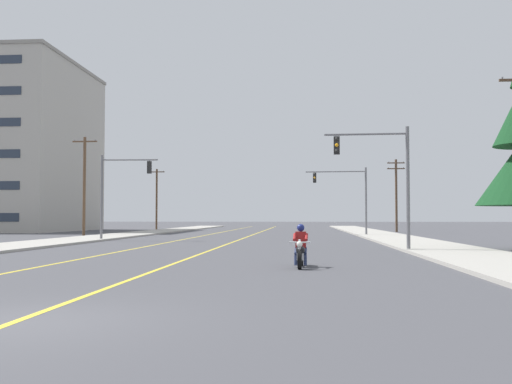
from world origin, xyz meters
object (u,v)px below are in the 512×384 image
object	(u,v)px
traffic_signal_mid_right	(348,190)
utility_pole_left_far	(157,198)
traffic_signal_near_right	(384,170)
utility_pole_left_near	(84,184)
utility_pole_right_far	(396,193)
motorcycle_with_rider	(301,250)
traffic_signal_near_left	(118,185)

from	to	relation	value
traffic_signal_mid_right	utility_pole_left_far	bearing A→B (deg)	134.24
traffic_signal_near_right	utility_pole_left_near	xyz separation A→B (m)	(-23.46, 21.28, 0.60)
utility_pole_right_far	utility_pole_left_far	distance (m)	32.35
traffic_signal_mid_right	utility_pole_right_far	distance (m)	15.14
motorcycle_with_rider	traffic_signal_near_right	xyz separation A→B (m)	(4.13, 9.46, 3.47)
traffic_signal_near_right	motorcycle_with_rider	bearing A→B (deg)	-113.58
motorcycle_with_rider	traffic_signal_near_right	distance (m)	10.89
traffic_signal_mid_right	utility_pole_left_near	world-z (taller)	utility_pole_left_near
traffic_signal_near_left	motorcycle_with_rider	bearing A→B (deg)	-58.20
motorcycle_with_rider	traffic_signal_near_left	bearing A→B (deg)	121.80
traffic_signal_near_left	utility_pole_left_near	xyz separation A→B (m)	(-6.07, 9.36, 0.60)
traffic_signal_near_left	utility_pole_left_near	world-z (taller)	utility_pole_left_near
traffic_signal_mid_right	utility_pole_left_far	size ratio (longest dim) A/B	0.75
traffic_signal_near_right	utility_pole_left_near	size ratio (longest dim) A/B	0.70
traffic_signal_mid_right	utility_pole_left_near	bearing A→B (deg)	-173.13
motorcycle_with_rider	utility_pole_left_near	bearing A→B (deg)	122.16
motorcycle_with_rider	utility_pole_left_near	size ratio (longest dim) A/B	0.25
utility_pole_left_far	utility_pole_right_far	bearing A→B (deg)	-19.74
traffic_signal_near_right	utility_pole_right_far	bearing A→B (deg)	80.03
traffic_signal_near_right	traffic_signal_mid_right	distance (m)	24.12
traffic_signal_mid_right	utility_pole_right_far	bearing A→B (deg)	64.53
motorcycle_with_rider	utility_pole_left_near	world-z (taller)	utility_pole_left_near
traffic_signal_near_right	traffic_signal_near_left	distance (m)	21.08
motorcycle_with_rider	traffic_signal_near_right	bearing A→B (deg)	66.42
motorcycle_with_rider	traffic_signal_mid_right	size ratio (longest dim) A/B	0.35
traffic_signal_near_right	traffic_signal_mid_right	size ratio (longest dim) A/B	1.00
traffic_signal_near_right	utility_pole_left_far	distance (m)	54.22
traffic_signal_near_right	traffic_signal_near_left	size ratio (longest dim) A/B	1.00
motorcycle_with_rider	traffic_signal_mid_right	bearing A→B (deg)	82.76
traffic_signal_near_right	utility_pole_left_near	distance (m)	31.68
motorcycle_with_rider	traffic_signal_mid_right	distance (m)	34.04
utility_pole_left_near	utility_pole_right_far	bearing A→B (deg)	28.74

